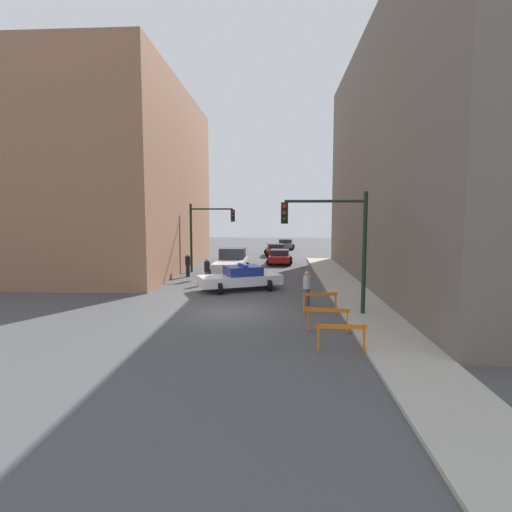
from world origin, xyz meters
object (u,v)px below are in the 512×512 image
parked_car_far (286,244)px  pedestrian_sidewalk (307,287)px  barrier_mid (327,316)px  barrier_back (320,299)px  traffic_light_far (205,228)px  white_truck (231,263)px  parked_car_near (280,257)px  police_car (241,278)px  traffic_light_near (337,234)px  parked_car_mid (275,250)px  pedestrian_crossing (207,271)px  pedestrian_corner (188,265)px  barrier_front (341,333)px

parked_car_far → pedestrian_sidewalk: 31.75m
barrier_mid → barrier_back: (0.03, 2.97, 0.00)m
traffic_light_far → barrier_back: 14.67m
white_truck → parked_car_near: 7.58m
traffic_light_far → police_car: 8.36m
traffic_light_far → parked_car_near: size_ratio=1.19×
police_car → barrier_mid: bearing=-177.7°
traffic_light_far → pedestrian_sidewalk: size_ratio=3.13×
barrier_mid → traffic_light_far: bearing=115.7°
traffic_light_near → pedestrian_sidewalk: traffic_light_near is taller
traffic_light_far → parked_car_far: 22.01m
parked_car_mid → pedestrian_crossing: size_ratio=2.68×
parked_car_near → barrier_back: (1.77, -17.77, -0.06)m
pedestrian_corner → barrier_front: bearing=66.4°
traffic_light_far → white_truck: 3.51m
pedestrian_crossing → barrier_mid: bearing=-171.2°
police_car → white_truck: (-1.25, 5.89, 0.18)m
parked_car_mid → traffic_light_near: bearing=-88.7°
parked_car_far → pedestrian_crossing: (-5.36, -26.19, 0.19)m
barrier_front → pedestrian_corner: bearing=118.9°
parked_car_far → traffic_light_near: bearing=-83.6°
traffic_light_near → traffic_light_far: 15.14m
police_car → parked_car_near: 12.79m
police_car → barrier_back: 6.57m
parked_car_far → pedestrian_corner: (-7.28, -23.18, 0.19)m
police_car → pedestrian_sidewalk: (3.56, -3.69, 0.14)m
white_truck → parked_car_far: 22.58m
white_truck → barrier_front: size_ratio=3.38×
white_truck → barrier_back: (5.29, -11.07, -0.29)m
traffic_light_far → parked_car_mid: bearing=67.4°
police_car → pedestrian_sidewalk: 5.13m
barrier_front → parked_car_far: bearing=91.7°
traffic_light_far → pedestrian_crossing: traffic_light_far is taller
white_truck → barrier_front: white_truck is taller
traffic_light_far → barrier_front: 19.29m
white_truck → pedestrian_sidewalk: white_truck is taller
barrier_mid → parked_car_near: bearing=94.8°
parked_car_far → barrier_mid: bearing=-84.8°
parked_car_near → parked_car_far: size_ratio=0.99×
pedestrian_corner → traffic_light_far: bearing=-162.8°
traffic_light_near → pedestrian_corner: 14.03m
pedestrian_corner → parked_car_far: bearing=-159.9°
barrier_front → pedestrian_crossing: bearing=118.0°
pedestrian_sidewalk → barrier_back: pedestrian_sidewalk is taller
white_truck → pedestrian_sidewalk: 10.73m
police_car → pedestrian_crossing: pedestrian_crossing is taller
police_car → barrier_back: police_car is taller
white_truck → barrier_mid: 14.99m
barrier_front → police_car: bearing=112.0°
traffic_light_far → police_car: size_ratio=1.03×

